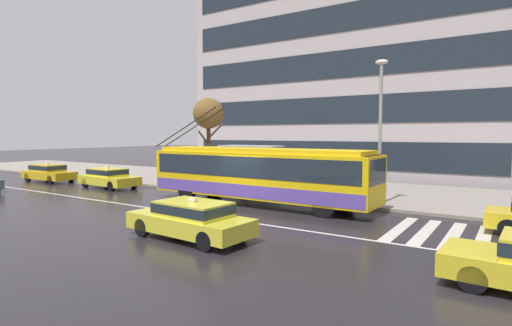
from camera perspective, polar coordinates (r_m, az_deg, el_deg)
ground_plane at (r=18.22m, az=-4.39°, el=-6.94°), size 160.00×160.00×0.00m
sidewalk_slab at (r=25.89m, az=7.98°, el=-3.50°), size 80.00×10.00×0.14m
crosswalk_stripe_edge_near at (r=15.98m, az=19.77°, el=-8.74°), size 0.44×4.40×0.01m
crosswalk_stripe_inner_a at (r=15.81m, az=22.98°, el=-8.97°), size 0.44×4.40×0.01m
crosswalk_stripe_center at (r=15.68m, az=26.26°, el=-9.17°), size 0.44×4.40×0.01m
crosswalk_stripe_inner_b at (r=15.61m, az=29.58°, el=-9.35°), size 0.44×4.40×0.01m
lane_centre_line at (r=17.30m, az=-6.84°, el=-7.55°), size 72.00×0.14×0.01m
trolleybus at (r=19.89m, az=0.36°, el=-1.50°), size 12.91×2.66×4.93m
taxi_queued_behind_bus at (r=27.82m, az=-20.24°, el=-1.88°), size 4.58×2.10×1.39m
taxi_oncoming_near at (r=13.69m, az=-9.23°, el=-7.71°), size 4.58×2.04×1.39m
taxi_far_behind at (r=33.09m, az=-27.41°, el=-1.17°), size 4.47×1.84×1.39m
bus_shelter at (r=24.65m, az=-0.50°, el=0.88°), size 3.91×1.57×2.66m
pedestrian_at_shelter at (r=25.41m, az=-1.35°, el=0.01°), size 1.49×1.49×1.88m
pedestrian_approaching_curb at (r=20.76m, az=11.70°, el=-0.94°), size 1.25×1.25×1.99m
street_lamp at (r=20.05m, az=17.27°, el=5.92°), size 0.60×0.32×6.86m
street_tree_bare at (r=26.91m, az=-6.78°, el=6.83°), size 2.27×2.05×5.75m
office_tower_corner_left at (r=38.03m, az=13.48°, el=14.81°), size 26.81×11.78×21.19m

